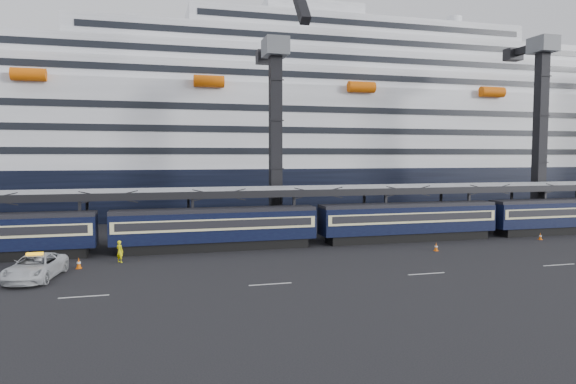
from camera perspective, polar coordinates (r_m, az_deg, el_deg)
name	(u,v)px	position (r m, az deg, el deg)	size (l,w,h in m)	color
ground	(543,255)	(51.54, 26.48, -6.24)	(260.00, 260.00, 0.00)	black
train	(437,219)	(56.44, 16.22, -2.87)	(133.05, 3.00, 4.05)	black
canopy	(455,187)	(62.02, 18.03, 0.53)	(130.00, 6.25, 5.53)	#979A9E
cruise_ship	(344,136)	(90.08, 6.29, 6.24)	(214.09, 28.84, 34.00)	black
crane_dark_near	(276,128)	(58.19, -1.30, 7.09)	(4.50, 17.75, 35.08)	#494C50
crane_dark_mid	(543,121)	(74.03, 26.47, 7.12)	(4.50, 18.24, 39.64)	#494C50
pickup_truck	(35,267)	(41.16, -26.28, -7.49)	(2.94, 6.38, 1.77)	silver
worker	(120,251)	(44.94, -18.19, -6.29)	(0.67, 0.44, 1.83)	#FAF30D
traffic_cone_b	(79,263)	(43.73, -22.23, -7.32)	(0.44, 0.44, 0.87)	#DF5907
traffic_cone_c	(436,247)	(49.87, 16.13, -5.86)	(0.39, 0.39, 0.78)	#DF5907
traffic_cone_d	(540,236)	(60.44, 26.23, -4.43)	(0.37, 0.37, 0.73)	#DF5907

